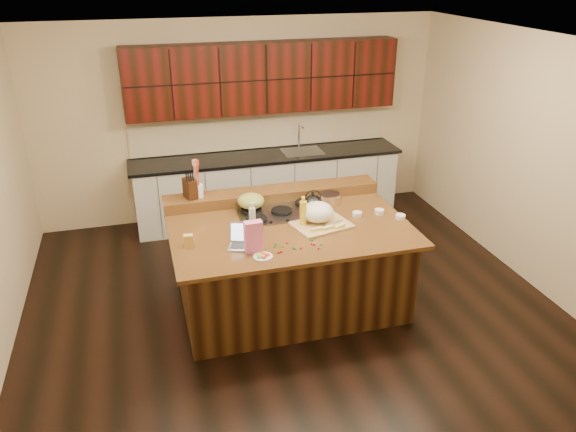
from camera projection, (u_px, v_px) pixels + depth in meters
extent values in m
cube|color=black|center=(289.00, 302.00, 6.05)|extent=(5.50, 5.00, 0.01)
cube|color=silver|center=(290.00, 42.00, 4.91)|extent=(5.50, 5.00, 0.01)
cube|color=beige|center=(240.00, 120.00, 7.67)|extent=(5.50, 0.01, 2.70)
cube|color=beige|center=(405.00, 337.00, 3.29)|extent=(5.50, 0.01, 2.70)
cube|color=beige|center=(531.00, 161.00, 6.15)|extent=(0.01, 5.00, 2.70)
cube|color=black|center=(289.00, 266.00, 5.86)|extent=(2.22, 1.42, 0.88)
cube|color=black|center=(289.00, 227.00, 5.67)|extent=(2.40, 1.60, 0.04)
cube|color=black|center=(272.00, 194.00, 6.25)|extent=(2.40, 0.30, 0.12)
cube|color=gray|center=(282.00, 213.00, 5.92)|extent=(0.92, 0.52, 0.02)
cylinder|color=black|center=(251.00, 209.00, 5.95)|extent=(0.22, 0.22, 0.03)
cylinder|color=black|center=(305.00, 203.00, 6.10)|extent=(0.22, 0.22, 0.03)
cylinder|color=black|center=(257.00, 219.00, 5.73)|extent=(0.22, 0.22, 0.03)
cylinder|color=black|center=(312.00, 213.00, 5.87)|extent=(0.22, 0.22, 0.03)
cylinder|color=black|center=(282.00, 211.00, 5.91)|extent=(0.22, 0.22, 0.03)
cube|color=silver|center=(268.00, 188.00, 7.83)|extent=(3.60, 0.62, 0.90)
cube|color=black|center=(267.00, 156.00, 7.63)|extent=(3.70, 0.66, 0.04)
cube|color=gray|center=(302.00, 152.00, 7.75)|extent=(0.55, 0.42, 0.01)
cylinder|color=gray|center=(299.00, 135.00, 7.83)|extent=(0.02, 0.02, 0.36)
cube|color=black|center=(263.00, 78.00, 7.33)|extent=(3.60, 0.34, 0.90)
cube|color=beige|center=(262.00, 130.00, 7.79)|extent=(3.60, 0.03, 0.50)
ellipsoid|color=black|center=(313.00, 203.00, 5.83)|extent=(0.21, 0.21, 0.18)
ellipsoid|color=olive|center=(251.00, 201.00, 5.91)|extent=(0.32, 0.32, 0.16)
cube|color=#B7B7BC|center=(244.00, 247.00, 5.23)|extent=(0.34, 0.28, 0.01)
cube|color=black|center=(244.00, 246.00, 5.23)|extent=(0.27, 0.19, 0.00)
cube|color=#B7B7BC|center=(245.00, 232.00, 5.28)|extent=(0.30, 0.15, 0.19)
cube|color=silver|center=(245.00, 232.00, 5.27)|extent=(0.27, 0.13, 0.16)
cylinder|color=yellow|center=(303.00, 214.00, 5.58)|extent=(0.08, 0.08, 0.27)
cylinder|color=silver|center=(252.00, 219.00, 5.49)|extent=(0.07, 0.07, 0.25)
cube|color=tan|center=(322.00, 225.00, 5.63)|extent=(0.63, 0.52, 0.03)
ellipsoid|color=white|center=(318.00, 212.00, 5.65)|extent=(0.32, 0.32, 0.20)
cube|color=#EDD872|center=(316.00, 229.00, 5.48)|extent=(0.12, 0.03, 0.03)
cube|color=#EDD872|center=(328.00, 228.00, 5.51)|extent=(0.12, 0.03, 0.03)
cube|color=#EDD872|center=(340.00, 226.00, 5.54)|extent=(0.12, 0.03, 0.03)
cylinder|color=gray|center=(334.00, 223.00, 5.64)|extent=(0.21, 0.09, 0.01)
cylinder|color=white|center=(401.00, 217.00, 5.79)|extent=(0.12, 0.12, 0.04)
cylinder|color=white|center=(357.00, 214.00, 5.85)|extent=(0.10, 0.10, 0.04)
cylinder|color=white|center=(379.00, 211.00, 5.91)|extent=(0.11, 0.11, 0.04)
cylinder|color=#996B3F|center=(330.00, 199.00, 6.16)|extent=(0.30, 0.30, 0.09)
cone|color=silver|center=(334.00, 227.00, 5.54)|extent=(0.11, 0.11, 0.07)
cube|color=pink|center=(253.00, 237.00, 5.09)|extent=(0.17, 0.09, 0.30)
cylinder|color=white|center=(263.00, 256.00, 5.06)|extent=(0.18, 0.18, 0.01)
cube|color=gold|center=(188.00, 241.00, 5.21)|extent=(0.09, 0.07, 0.12)
cylinder|color=white|center=(198.00, 191.00, 5.99)|extent=(0.15, 0.15, 0.14)
cube|color=black|center=(190.00, 188.00, 5.96)|extent=(0.15, 0.20, 0.21)
ellipsoid|color=red|center=(287.00, 243.00, 5.29)|extent=(0.02, 0.02, 0.02)
ellipsoid|color=#198C26|center=(276.00, 244.00, 5.27)|extent=(0.02, 0.02, 0.02)
ellipsoid|color=red|center=(312.00, 244.00, 5.27)|extent=(0.02, 0.02, 0.02)
ellipsoid|color=#198C26|center=(321.00, 245.00, 5.26)|extent=(0.02, 0.02, 0.02)
ellipsoid|color=red|center=(314.00, 244.00, 5.26)|extent=(0.02, 0.02, 0.02)
ellipsoid|color=#198C26|center=(283.00, 246.00, 5.23)|extent=(0.02, 0.02, 0.02)
ellipsoid|color=red|center=(281.00, 252.00, 5.13)|extent=(0.02, 0.02, 0.02)
ellipsoid|color=#198C26|center=(295.00, 249.00, 5.18)|extent=(0.02, 0.02, 0.02)
ellipsoid|color=red|center=(279.00, 252.00, 5.12)|extent=(0.02, 0.02, 0.02)
ellipsoid|color=#198C26|center=(312.00, 240.00, 5.35)|extent=(0.02, 0.02, 0.02)
ellipsoid|color=red|center=(301.00, 248.00, 5.19)|extent=(0.02, 0.02, 0.02)
ellipsoid|color=#198C26|center=(293.00, 248.00, 5.20)|extent=(0.02, 0.02, 0.02)
ellipsoid|color=red|center=(318.00, 248.00, 5.19)|extent=(0.02, 0.02, 0.02)
ellipsoid|color=#198C26|center=(275.00, 246.00, 5.23)|extent=(0.02, 0.02, 0.02)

